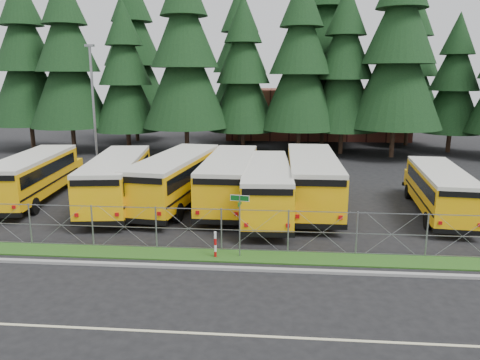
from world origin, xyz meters
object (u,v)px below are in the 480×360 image
at_px(bus_6, 312,181).
at_px(light_standard, 94,104).
at_px(bus_4, 230,181).
at_px(bus_5, 266,189).
at_px(street_sign, 240,213).
at_px(bus_2, 118,181).
at_px(bus_3, 178,180).
at_px(bus_east, 438,191).
at_px(striped_bollard, 215,245).
at_px(bus_0, 35,178).

height_order(bus_6, light_standard, light_standard).
distance_m(bus_4, bus_5, 2.84).
bearing_deg(bus_4, street_sign, -79.96).
bearing_deg(bus_2, bus_5, -13.72).
relative_size(bus_3, bus_6, 0.98).
xyz_separation_m(bus_east, striped_bollard, (-11.74, -7.61, -0.74)).
bearing_deg(bus_5, bus_3, 161.62).
relative_size(bus_2, bus_east, 1.13).
relative_size(bus_3, bus_4, 1.02).
bearing_deg(bus_east, bus_0, -176.74).
relative_size(bus_0, bus_east, 1.09).
bearing_deg(bus_0, bus_4, -5.63).
relative_size(bus_4, bus_6, 0.95).
relative_size(bus_0, bus_5, 0.99).
xyz_separation_m(bus_0, bus_5, (14.64, -1.75, 0.02)).
xyz_separation_m(bus_2, bus_5, (8.96, -0.92, -0.03)).
height_order(bus_5, bus_6, bus_6).
xyz_separation_m(bus_2, light_standard, (-5.34, 10.13, 3.99)).
bearing_deg(striped_bollard, bus_4, 91.84).
bearing_deg(bus_0, street_sign, -37.16).
bearing_deg(bus_5, bus_4, 139.48).
bearing_deg(striped_bollard, bus_east, 32.97).
xyz_separation_m(bus_6, bus_east, (7.08, -0.89, -0.24)).
height_order(bus_2, bus_4, bus_2).
height_order(striped_bollard, light_standard, light_standard).
height_order(bus_4, bus_6, bus_6).
bearing_deg(bus_4, bus_5, -36.93).
height_order(street_sign, striped_bollard, street_sign).
bearing_deg(bus_2, street_sign, -51.15).
xyz_separation_m(bus_6, street_sign, (-3.61, -8.31, 0.45)).
xyz_separation_m(bus_0, bus_6, (17.33, -0.10, 0.12)).
bearing_deg(bus_4, bus_2, -171.89).
bearing_deg(bus_3, bus_east, 4.93).
xyz_separation_m(bus_3, bus_east, (15.21, -0.78, -0.20)).
bearing_deg(striped_bollard, bus_5, 74.00).
bearing_deg(bus_east, bus_3, -177.37).
height_order(bus_0, light_standard, light_standard).
height_order(bus_2, striped_bollard, bus_2).
height_order(bus_0, street_sign, bus_0).
bearing_deg(bus_3, striped_bollard, -59.67).
xyz_separation_m(bus_5, striped_bollard, (-1.96, -6.85, -0.88)).
bearing_deg(bus_6, bus_3, -179.34).
bearing_deg(bus_3, bus_2, -162.14).
xyz_separation_m(bus_3, bus_4, (3.19, 0.21, -0.04)).
distance_m(bus_0, bus_2, 5.73).
bearing_deg(bus_2, bus_east, -8.33).
bearing_deg(bus_6, striped_bollard, -118.79).
bearing_deg(bus_4, bus_0, -178.90).
distance_m(bus_east, street_sign, 13.03).
relative_size(bus_0, street_sign, 3.96).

